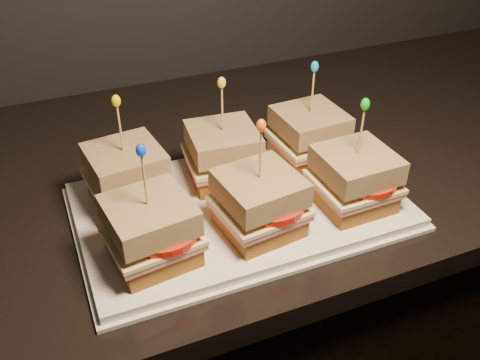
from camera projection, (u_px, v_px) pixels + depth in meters
name	position (u px, v px, depth m)	size (l,w,h in m)	color
granite_slab	(93.00, 194.00, 0.85)	(2.67, 0.70, 0.04)	black
platter	(240.00, 206.00, 0.78)	(0.46, 0.28, 0.02)	white
platter_rim	(240.00, 209.00, 0.79)	(0.47, 0.30, 0.01)	white
sandwich_0_bread_bot	(129.00, 192.00, 0.77)	(0.10, 0.10, 0.03)	brown
sandwich_0_ham	(128.00, 182.00, 0.76)	(0.11, 0.10, 0.01)	#C85C55
sandwich_0_cheese	(127.00, 178.00, 0.76)	(0.11, 0.10, 0.01)	#FAE7A8
sandwich_0_tomato	(136.00, 174.00, 0.75)	(0.10, 0.10, 0.01)	red
sandwich_0_bread_top	(125.00, 161.00, 0.74)	(0.10, 0.10, 0.03)	#533012
sandwich_0_pick	(121.00, 131.00, 0.72)	(0.00, 0.00, 0.09)	tan
sandwich_0_frill	(116.00, 101.00, 0.69)	(0.01, 0.01, 0.02)	#F4B503
sandwich_1_bread_bot	(223.00, 170.00, 0.82)	(0.10, 0.10, 0.03)	brown
sandwich_1_ham	(223.00, 160.00, 0.81)	(0.11, 0.10, 0.01)	#C85C55
sandwich_1_cheese	(223.00, 157.00, 0.81)	(0.11, 0.10, 0.01)	#FAE7A8
sandwich_1_tomato	(232.00, 153.00, 0.80)	(0.10, 0.10, 0.01)	red
sandwich_1_bread_top	(223.00, 140.00, 0.79)	(0.10, 0.10, 0.03)	#533012
sandwich_1_pick	(222.00, 112.00, 0.76)	(0.00, 0.00, 0.09)	tan
sandwich_1_frill	(222.00, 83.00, 0.74)	(0.01, 0.01, 0.02)	yellow
sandwich_2_bread_bot	(308.00, 151.00, 0.87)	(0.10, 0.10, 0.03)	brown
sandwich_2_ham	(308.00, 142.00, 0.86)	(0.11, 0.10, 0.01)	#C85C55
sandwich_2_cheese	(309.00, 138.00, 0.85)	(0.11, 0.10, 0.01)	#FAE7A8
sandwich_2_tomato	(318.00, 134.00, 0.85)	(0.10, 0.10, 0.01)	red
sandwich_2_bread_top	(310.00, 122.00, 0.84)	(0.10, 0.10, 0.03)	#533012
sandwich_2_pick	(312.00, 95.00, 0.81)	(0.00, 0.00, 0.09)	tan
sandwich_2_frill	(315.00, 67.00, 0.78)	(0.01, 0.01, 0.02)	#1392BB
sandwich_3_bread_bot	(153.00, 248.00, 0.67)	(0.10, 0.10, 0.03)	brown
sandwich_3_ham	(152.00, 238.00, 0.66)	(0.11, 0.10, 0.01)	#C85C55
sandwich_3_cheese	(151.00, 233.00, 0.66)	(0.11, 0.10, 0.01)	#FAE7A8
sandwich_3_tomato	(161.00, 229.00, 0.65)	(0.10, 0.10, 0.01)	red
sandwich_3_bread_top	(149.00, 215.00, 0.64)	(0.10, 0.10, 0.03)	#533012
sandwich_3_pick	(145.00, 183.00, 0.62)	(0.00, 0.00, 0.09)	tan
sandwich_3_frill	(141.00, 150.00, 0.59)	(0.01, 0.01, 0.02)	blue
sandwich_4_bread_bot	(259.00, 220.00, 0.72)	(0.10, 0.10, 0.03)	brown
sandwich_4_ham	(259.00, 210.00, 0.71)	(0.11, 0.10, 0.01)	#C85C55
sandwich_4_cheese	(259.00, 206.00, 0.71)	(0.11, 0.10, 0.01)	#FAE7A8
sandwich_4_tomato	(270.00, 202.00, 0.70)	(0.10, 0.10, 0.01)	red
sandwich_4_bread_top	(260.00, 188.00, 0.69)	(0.10, 0.10, 0.03)	#533012
sandwich_4_pick	(260.00, 157.00, 0.66)	(0.00, 0.00, 0.09)	tan
sandwich_4_frill	(261.00, 125.00, 0.64)	(0.01, 0.01, 0.02)	orange
sandwich_5_bread_bot	(352.00, 195.00, 0.77)	(0.10, 0.10, 0.03)	brown
sandwich_5_ham	(353.00, 185.00, 0.76)	(0.11, 0.10, 0.01)	#C85C55
sandwich_5_cheese	(354.00, 181.00, 0.75)	(0.11, 0.10, 0.01)	#FAE7A8
sandwich_5_tomato	(364.00, 177.00, 0.75)	(0.10, 0.10, 0.01)	red
sandwich_5_bread_top	(356.00, 164.00, 0.73)	(0.10, 0.10, 0.03)	#533012
sandwich_5_pick	(361.00, 135.00, 0.71)	(0.00, 0.00, 0.09)	tan
sandwich_5_frill	(365.00, 104.00, 0.68)	(0.01, 0.01, 0.02)	#12AE17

